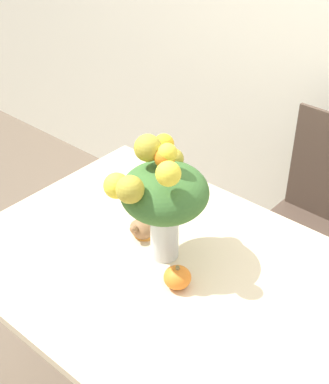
{
  "coord_description": "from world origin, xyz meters",
  "views": [
    {
      "loc": [
        0.81,
        -0.95,
        1.9
      ],
      "look_at": [
        -0.04,
        0.04,
        1.01
      ],
      "focal_mm": 50.0,
      "sensor_mm": 36.0,
      "label": 1
    }
  ],
  "objects_px": {
    "turkey_figurine": "(144,227)",
    "dining_chair_near_window": "(312,224)",
    "flower_vase": "(162,193)",
    "pumpkin": "(177,277)"
  },
  "relations": [
    {
      "from": "pumpkin",
      "to": "dining_chair_near_window",
      "type": "bearing_deg",
      "value": 88.39
    },
    {
      "from": "turkey_figurine",
      "to": "dining_chair_near_window",
      "type": "relative_size",
      "value": 0.12
    },
    {
      "from": "flower_vase",
      "to": "turkey_figurine",
      "type": "xyz_separation_m",
      "value": [
        -0.11,
        0.03,
        -0.21
      ]
    },
    {
      "from": "flower_vase",
      "to": "pumpkin",
      "type": "distance_m",
      "value": 0.25
    },
    {
      "from": "flower_vase",
      "to": "pumpkin",
      "type": "xyz_separation_m",
      "value": [
        0.13,
        -0.08,
        -0.21
      ]
    },
    {
      "from": "turkey_figurine",
      "to": "dining_chair_near_window",
      "type": "bearing_deg",
      "value": 71.24
    },
    {
      "from": "flower_vase",
      "to": "dining_chair_near_window",
      "type": "height_order",
      "value": "flower_vase"
    },
    {
      "from": "flower_vase",
      "to": "pumpkin",
      "type": "relative_size",
      "value": 5.03
    },
    {
      "from": "dining_chair_near_window",
      "to": "flower_vase",
      "type": "bearing_deg",
      "value": -99.56
    },
    {
      "from": "flower_vase",
      "to": "dining_chair_near_window",
      "type": "bearing_deg",
      "value": 79.4
    }
  ]
}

